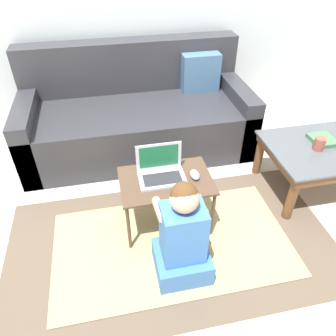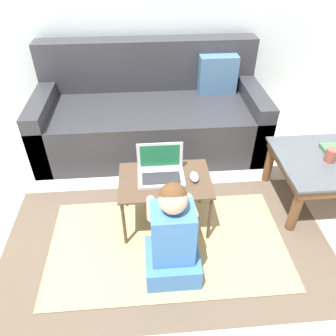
# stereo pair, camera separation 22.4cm
# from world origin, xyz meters

# --- Properties ---
(ground_plane) EXTENTS (16.00, 16.00, 0.00)m
(ground_plane) POSITION_xyz_m (0.00, 0.00, 0.00)
(ground_plane) COLOR beige
(area_rug) EXTENTS (2.29, 1.25, 0.01)m
(area_rug) POSITION_xyz_m (-0.05, -0.20, 0.00)
(area_rug) COLOR brown
(area_rug) RESTS_ON ground_plane
(couch) EXTENTS (2.08, 0.95, 0.94)m
(couch) POSITION_xyz_m (-0.10, 1.13, 0.32)
(couch) COLOR #2D2D33
(couch) RESTS_ON ground_plane
(coffee_table) EXTENTS (1.01, 0.68, 0.41)m
(coffee_table) POSITION_xyz_m (1.32, 0.16, 0.35)
(coffee_table) COLOR #4C5156
(coffee_table) RESTS_ON ground_plane
(laptop_desk) EXTENTS (0.63, 0.43, 0.42)m
(laptop_desk) POSITION_xyz_m (-0.05, 0.02, 0.37)
(laptop_desk) COLOR #4C3828
(laptop_desk) RESTS_ON ground_plane
(laptop) EXTENTS (0.32, 0.22, 0.22)m
(laptop) POSITION_xyz_m (-0.08, 0.05, 0.46)
(laptop) COLOR #B7BCC6
(laptop) RESTS_ON laptop_desk
(computer_mouse) EXTENTS (0.06, 0.11, 0.04)m
(computer_mouse) POSITION_xyz_m (0.15, 0.01, 0.44)
(computer_mouse) COLOR #B2B7C1
(computer_mouse) RESTS_ON laptop_desk
(person_seated) EXTENTS (0.34, 0.40, 0.73)m
(person_seated) POSITION_xyz_m (-0.04, -0.41, 0.31)
(person_seated) COLOR #3D70B2
(person_seated) RESTS_ON ground_plane
(cup_on_table) EXTENTS (0.08, 0.08, 0.10)m
(cup_on_table) POSITION_xyz_m (1.18, 0.14, 0.46)
(cup_on_table) COLOR #994C3D
(cup_on_table) RESTS_ON coffee_table
(book_on_table) EXTENTS (0.18, 0.20, 0.03)m
(book_on_table) POSITION_xyz_m (1.27, 0.23, 0.43)
(book_on_table) COLOR #47704C
(book_on_table) RESTS_ON coffee_table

